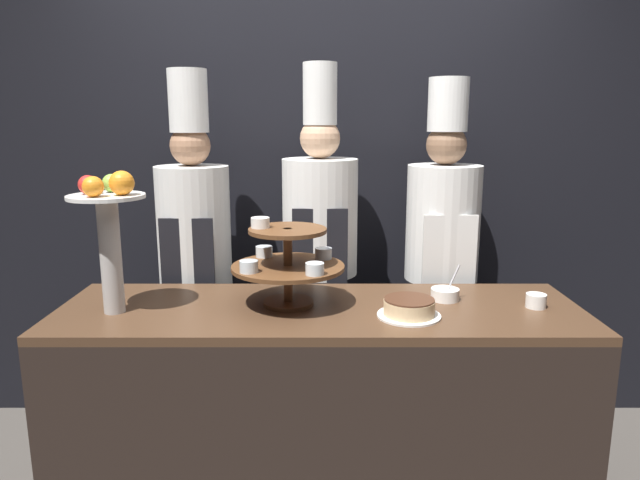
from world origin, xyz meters
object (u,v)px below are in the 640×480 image
(fruit_pedestal, at_px, (109,222))
(cake_round, at_px, (409,308))
(chef_center_left, at_px, (320,250))
(chef_center_right, at_px, (442,252))
(tiered_stand, at_px, (287,260))
(serving_bowl_far, at_px, (445,294))
(chef_left, at_px, (195,251))
(cup_white, at_px, (536,301))

(fruit_pedestal, relative_size, cake_round, 2.27)
(chef_center_left, distance_m, chef_center_right, 0.60)
(fruit_pedestal, bearing_deg, tiered_stand, 8.01)
(serving_bowl_far, bearing_deg, cake_round, -131.47)
(tiered_stand, height_order, chef_center_right, chef_center_right)
(tiered_stand, relative_size, cake_round, 1.87)
(cake_round, xyz_separation_m, chef_center_left, (-0.34, 0.68, 0.07))
(fruit_pedestal, bearing_deg, chef_center_right, 24.39)
(chef_left, distance_m, chef_center_left, 0.61)
(fruit_pedestal, distance_m, chef_center_right, 1.54)
(fruit_pedestal, distance_m, chef_center_left, 1.04)
(tiered_stand, distance_m, serving_bowl_far, 0.67)
(serving_bowl_far, xyz_separation_m, chef_center_right, (0.08, 0.48, 0.07))
(tiered_stand, xyz_separation_m, serving_bowl_far, (0.64, 0.06, -0.16))
(cup_white, bearing_deg, tiered_stand, 177.86)
(tiered_stand, bearing_deg, fruit_pedestal, -171.99)
(fruit_pedestal, distance_m, cake_round, 1.17)
(fruit_pedestal, bearing_deg, chef_center_left, 38.58)
(cup_white, distance_m, serving_bowl_far, 0.35)
(cake_round, distance_m, chef_left, 1.17)
(tiered_stand, bearing_deg, serving_bowl_far, 5.32)
(tiered_stand, xyz_separation_m, chef_center_right, (0.73, 0.54, -0.09))
(cake_round, bearing_deg, tiered_stand, 162.91)
(tiered_stand, height_order, fruit_pedestal, fruit_pedestal)
(tiered_stand, relative_size, serving_bowl_far, 2.99)
(chef_left, height_order, chef_center_left, chef_center_left)
(cup_white, distance_m, chef_left, 1.57)
(chef_center_right, bearing_deg, cup_white, -65.92)
(fruit_pedestal, relative_size, chef_left, 0.29)
(chef_center_left, bearing_deg, fruit_pedestal, -141.42)
(chef_left, height_order, chef_center_right, chef_left)
(tiered_stand, bearing_deg, chef_center_left, 76.49)
(serving_bowl_far, distance_m, chef_left, 1.23)
(cup_white, height_order, chef_left, chef_left)
(cake_round, relative_size, cup_white, 3.05)
(serving_bowl_far, distance_m, chef_center_right, 0.49)
(serving_bowl_far, bearing_deg, tiered_stand, -174.68)
(chef_center_left, relative_size, chef_center_right, 1.04)
(cake_round, height_order, cup_white, cake_round)
(fruit_pedestal, relative_size, chef_center_left, 0.29)
(cake_round, xyz_separation_m, cup_white, (0.52, 0.11, -0.01))
(cake_round, distance_m, cup_white, 0.53)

